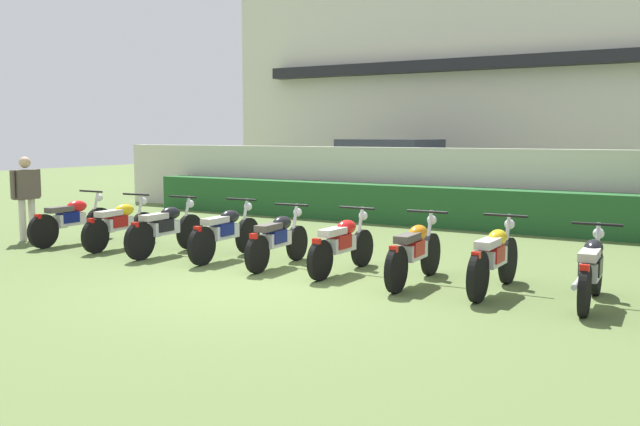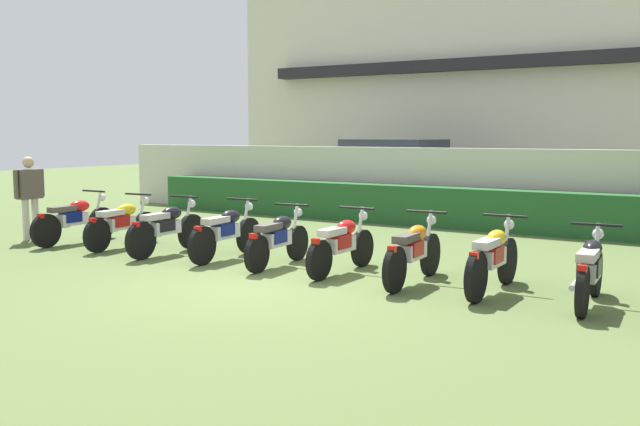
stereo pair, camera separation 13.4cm
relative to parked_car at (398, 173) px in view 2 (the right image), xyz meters
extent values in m
plane|color=#566B38|center=(3.09, -10.82, -0.94)|extent=(60.00, 60.00, 0.00)
cube|color=beige|center=(3.09, 5.96, 2.85)|extent=(21.44, 6.00, 7.57)
cube|color=black|center=(3.09, 2.71, 3.23)|extent=(18.01, 0.50, 0.36)
cube|color=beige|center=(3.09, -2.97, -0.07)|extent=(20.37, 0.30, 1.73)
cube|color=#235628|center=(3.09, -3.67, -0.50)|extent=(16.30, 0.70, 0.88)
cube|color=navy|center=(0.05, -0.01, -0.20)|extent=(4.69, 2.38, 1.00)
cube|color=#2D333D|center=(-0.15, 0.02, 0.63)|extent=(2.89, 2.01, 0.65)
cylinder|color=black|center=(1.73, 0.72, -0.60)|extent=(0.70, 0.30, 0.68)
cylinder|color=black|center=(1.50, -1.11, -0.60)|extent=(0.70, 0.30, 0.68)
cylinder|color=black|center=(-1.40, 1.10, -0.60)|extent=(0.70, 0.30, 0.68)
cylinder|color=black|center=(-1.62, -0.73, -0.60)|extent=(0.70, 0.30, 0.68)
cylinder|color=black|center=(-2.11, -8.89, -0.63)|extent=(0.10, 0.62, 0.62)
cylinder|color=black|center=(-2.08, -10.20, -0.63)|extent=(0.10, 0.62, 0.62)
cube|color=silver|center=(-2.09, -9.60, -0.48)|extent=(0.21, 0.60, 0.22)
ellipsoid|color=red|center=(-2.10, -9.43, -0.25)|extent=(0.23, 0.44, 0.22)
cube|color=#4C4742|center=(-2.09, -9.83, -0.27)|extent=(0.21, 0.52, 0.10)
cube|color=red|center=(-2.08, -10.30, -0.35)|extent=(0.10, 0.08, 0.08)
cylinder|color=silver|center=(-2.11, -8.98, -0.31)|extent=(0.05, 0.23, 0.65)
cylinder|color=black|center=(-2.10, -9.07, 0.01)|extent=(0.60, 0.05, 0.04)
sphere|color=silver|center=(-2.11, -8.87, -0.13)|extent=(0.14, 0.14, 0.14)
cylinder|color=silver|center=(-2.21, -9.85, -0.61)|extent=(0.08, 0.55, 0.07)
cube|color=navy|center=(-2.09, -9.65, -0.43)|extent=(0.25, 0.36, 0.20)
cylinder|color=black|center=(-0.99, -8.82, -0.64)|extent=(0.14, 0.60, 0.59)
cylinder|color=black|center=(-0.89, -10.05, -0.64)|extent=(0.14, 0.60, 0.59)
cube|color=silver|center=(-0.94, -9.49, -0.49)|extent=(0.25, 0.61, 0.22)
ellipsoid|color=yellow|center=(-0.95, -9.32, -0.26)|extent=(0.26, 0.46, 0.22)
cube|color=beige|center=(-0.92, -9.72, -0.28)|extent=(0.24, 0.53, 0.10)
cube|color=red|center=(-0.88, -10.15, -0.36)|extent=(0.11, 0.09, 0.08)
cylinder|color=silver|center=(-0.99, -8.91, -0.32)|extent=(0.07, 0.23, 0.65)
cylinder|color=black|center=(-0.98, -9.00, 0.00)|extent=(0.60, 0.09, 0.04)
sphere|color=silver|center=(-1.00, -8.80, -0.14)|extent=(0.14, 0.14, 0.14)
cylinder|color=silver|center=(-1.04, -9.75, -0.62)|extent=(0.12, 0.55, 0.07)
cube|color=#A51414|center=(-0.93, -9.54, -0.44)|extent=(0.27, 0.38, 0.20)
cylinder|color=black|center=(0.24, -8.92, -0.62)|extent=(0.10, 0.63, 0.63)
cylinder|color=black|center=(0.27, -10.16, -0.62)|extent=(0.10, 0.63, 0.63)
cube|color=silver|center=(0.26, -9.59, -0.47)|extent=(0.21, 0.60, 0.22)
ellipsoid|color=black|center=(0.25, -9.42, -0.24)|extent=(0.23, 0.44, 0.22)
cube|color=#B2ADA3|center=(0.26, -9.82, -0.26)|extent=(0.21, 0.52, 0.10)
cube|color=red|center=(0.27, -10.26, -0.34)|extent=(0.10, 0.08, 0.08)
cylinder|color=silver|center=(0.24, -9.00, -0.30)|extent=(0.06, 0.23, 0.65)
cylinder|color=black|center=(0.25, -9.09, 0.02)|extent=(0.60, 0.05, 0.04)
sphere|color=silver|center=(0.24, -8.90, -0.12)|extent=(0.14, 0.14, 0.14)
cylinder|color=silver|center=(0.14, -9.84, -0.60)|extent=(0.08, 0.55, 0.07)
cube|color=black|center=(0.26, -9.64, -0.42)|extent=(0.25, 0.37, 0.20)
cylinder|color=black|center=(1.37, -8.72, -0.63)|extent=(0.12, 0.62, 0.62)
cylinder|color=black|center=(1.44, -9.99, -0.63)|extent=(0.12, 0.62, 0.62)
cube|color=silver|center=(1.41, -9.40, -0.48)|extent=(0.23, 0.61, 0.22)
ellipsoid|color=black|center=(1.40, -9.23, -0.25)|extent=(0.24, 0.45, 0.22)
cube|color=#B2ADA3|center=(1.42, -9.63, -0.27)|extent=(0.23, 0.53, 0.10)
cube|color=red|center=(1.44, -10.09, -0.35)|extent=(0.10, 0.08, 0.08)
cylinder|color=silver|center=(1.38, -8.81, -0.31)|extent=(0.06, 0.23, 0.65)
cylinder|color=black|center=(1.38, -8.90, 0.01)|extent=(0.60, 0.07, 0.04)
sphere|color=silver|center=(1.37, -8.70, -0.13)|extent=(0.14, 0.14, 0.14)
cylinder|color=silver|center=(1.30, -9.66, -0.61)|extent=(0.10, 0.55, 0.07)
cube|color=navy|center=(1.41, -9.45, -0.43)|extent=(0.26, 0.37, 0.20)
cylinder|color=black|center=(2.46, -8.83, -0.65)|extent=(0.13, 0.57, 0.57)
cylinder|color=black|center=(2.54, -10.03, -0.65)|extent=(0.13, 0.57, 0.57)
cube|color=silver|center=(2.50, -9.48, -0.50)|extent=(0.24, 0.61, 0.22)
ellipsoid|color=black|center=(2.49, -9.31, -0.27)|extent=(0.25, 0.45, 0.22)
cube|color=#4C4742|center=(2.52, -9.71, -0.29)|extent=(0.24, 0.53, 0.10)
cube|color=red|center=(2.55, -10.13, -0.37)|extent=(0.11, 0.09, 0.08)
cylinder|color=silver|center=(2.47, -8.92, -0.33)|extent=(0.07, 0.23, 0.65)
cylinder|color=black|center=(2.47, -9.01, -0.01)|extent=(0.60, 0.08, 0.04)
sphere|color=silver|center=(2.46, -8.81, -0.15)|extent=(0.14, 0.14, 0.14)
cylinder|color=silver|center=(2.40, -9.74, -0.63)|extent=(0.11, 0.55, 0.07)
cube|color=navy|center=(2.51, -9.53, -0.45)|extent=(0.26, 0.38, 0.20)
cylinder|color=black|center=(3.61, -8.75, -0.65)|extent=(0.09, 0.58, 0.58)
cylinder|color=black|center=(3.60, -9.99, -0.65)|extent=(0.09, 0.58, 0.58)
cube|color=silver|center=(3.61, -9.42, -0.50)|extent=(0.20, 0.60, 0.22)
ellipsoid|color=red|center=(3.61, -9.25, -0.27)|extent=(0.22, 0.44, 0.22)
cube|color=beige|center=(3.61, -9.65, -0.29)|extent=(0.20, 0.52, 0.10)
cube|color=red|center=(3.60, -10.09, -0.37)|extent=(0.10, 0.08, 0.08)
cylinder|color=silver|center=(3.61, -8.84, -0.33)|extent=(0.05, 0.23, 0.65)
cylinder|color=black|center=(3.61, -8.93, -0.01)|extent=(0.60, 0.04, 0.04)
sphere|color=silver|center=(3.61, -8.73, -0.15)|extent=(0.14, 0.14, 0.14)
cylinder|color=silver|center=(3.49, -9.67, -0.63)|extent=(0.07, 0.55, 0.07)
cube|color=#A51414|center=(3.61, -9.47, -0.45)|extent=(0.24, 0.36, 0.20)
cylinder|color=black|center=(4.78, -8.84, -0.63)|extent=(0.12, 0.62, 0.62)
cylinder|color=black|center=(4.85, -10.15, -0.63)|extent=(0.12, 0.62, 0.62)
cube|color=silver|center=(4.82, -9.54, -0.48)|extent=(0.23, 0.61, 0.22)
ellipsoid|color=orange|center=(4.81, -9.37, -0.25)|extent=(0.24, 0.45, 0.22)
cube|color=#4C4742|center=(4.83, -9.77, -0.27)|extent=(0.22, 0.53, 0.10)
cube|color=red|center=(4.85, -10.25, -0.35)|extent=(0.10, 0.08, 0.08)
cylinder|color=silver|center=(4.79, -8.93, -0.31)|extent=(0.06, 0.23, 0.65)
cylinder|color=black|center=(4.79, -9.02, 0.01)|extent=(0.60, 0.06, 0.04)
sphere|color=silver|center=(4.78, -8.82, -0.13)|extent=(0.14, 0.14, 0.14)
cylinder|color=silver|center=(4.71, -9.80, -0.61)|extent=(0.10, 0.55, 0.07)
cube|color=#A51414|center=(4.82, -9.59, -0.43)|extent=(0.26, 0.37, 0.20)
cylinder|color=black|center=(5.91, -8.82, -0.62)|extent=(0.09, 0.64, 0.64)
cylinder|color=black|center=(5.92, -10.09, -0.62)|extent=(0.09, 0.64, 0.64)
cube|color=silver|center=(5.91, -9.51, -0.47)|extent=(0.20, 0.60, 0.22)
ellipsoid|color=yellow|center=(5.91, -9.34, -0.24)|extent=(0.22, 0.44, 0.22)
cube|color=beige|center=(5.91, -9.74, -0.26)|extent=(0.20, 0.52, 0.10)
cube|color=red|center=(5.92, -10.19, -0.34)|extent=(0.10, 0.08, 0.08)
cylinder|color=silver|center=(5.91, -8.91, -0.30)|extent=(0.05, 0.23, 0.65)
cylinder|color=black|center=(5.91, -9.00, 0.02)|extent=(0.60, 0.04, 0.04)
sphere|color=silver|center=(5.91, -8.80, -0.12)|extent=(0.14, 0.14, 0.14)
cylinder|color=silver|center=(5.80, -9.76, -0.60)|extent=(0.07, 0.55, 0.07)
cube|color=#A51414|center=(5.91, -9.56, -0.42)|extent=(0.24, 0.36, 0.20)
cylinder|color=black|center=(7.08, -8.94, -0.64)|extent=(0.13, 0.59, 0.59)
cylinder|color=black|center=(7.16, -10.14, -0.64)|extent=(0.13, 0.59, 0.59)
cube|color=silver|center=(7.13, -9.59, -0.49)|extent=(0.24, 0.61, 0.22)
ellipsoid|color=black|center=(7.12, -9.42, -0.26)|extent=(0.25, 0.45, 0.22)
cube|color=#B2ADA3|center=(7.14, -9.82, -0.28)|extent=(0.23, 0.53, 0.10)
cube|color=red|center=(7.17, -10.24, -0.36)|extent=(0.11, 0.09, 0.08)
cylinder|color=silver|center=(7.09, -9.03, -0.32)|extent=(0.07, 0.23, 0.65)
cylinder|color=black|center=(7.10, -9.12, 0.00)|extent=(0.60, 0.08, 0.04)
sphere|color=silver|center=(7.08, -8.92, -0.14)|extent=(0.14, 0.14, 0.14)
cylinder|color=silver|center=(7.02, -9.84, -0.62)|extent=(0.11, 0.55, 0.07)
cube|color=black|center=(7.13, -9.64, -0.44)|extent=(0.26, 0.38, 0.20)
cylinder|color=beige|center=(-3.17, -9.61, -0.54)|extent=(0.13, 0.13, 0.80)
cylinder|color=beige|center=(-3.17, -9.82, -0.54)|extent=(0.13, 0.13, 0.80)
cube|color=brown|center=(-3.17, -9.72, 0.15)|extent=(0.22, 0.47, 0.57)
cylinder|color=brown|center=(-3.17, -9.43, 0.16)|extent=(0.09, 0.09, 0.54)
cylinder|color=brown|center=(-3.17, -10.00, 0.16)|extent=(0.09, 0.09, 0.54)
sphere|color=tan|center=(-3.17, -9.72, 0.57)|extent=(0.22, 0.22, 0.22)
camera|label=1|loc=(8.64, -18.30, 1.11)|focal=39.52mm
camera|label=2|loc=(8.75, -18.23, 1.11)|focal=39.52mm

